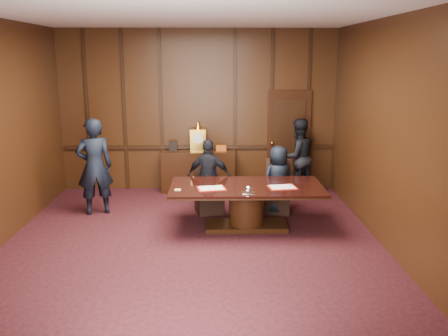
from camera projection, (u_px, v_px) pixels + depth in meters
name	position (u px, v px, depth m)	size (l,w,h in m)	color
room	(195.00, 138.00, 7.10)	(7.00, 7.04, 3.50)	black
sideboard	(199.00, 170.00, 10.42)	(1.60, 0.45, 1.54)	black
conference_table	(246.00, 200.00, 8.14)	(2.62, 1.32, 0.76)	black
folder_left	(211.00, 188.00, 7.89)	(0.51, 0.41, 0.02)	red
folder_right	(282.00, 187.00, 7.96)	(0.50, 0.39, 0.02)	red
inkstand	(249.00, 190.00, 7.63)	(0.20, 0.14, 0.12)	white
notepad	(178.00, 190.00, 7.81)	(0.10, 0.07, 0.01)	#F6ED78
chair_left	(209.00, 197.00, 9.03)	(0.58, 0.58, 0.99)	black
chair_right	(277.00, 197.00, 9.05)	(0.55, 0.55, 0.99)	black
signatory_left	(209.00, 177.00, 8.86)	(0.83, 0.35, 1.42)	black
signatory_right	(278.00, 180.00, 8.90)	(0.63, 0.41, 1.30)	black
witness_left	(95.00, 167.00, 8.81)	(0.66, 0.44, 1.82)	black
witness_right	(298.00, 157.00, 10.08)	(0.80, 0.62, 1.64)	black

